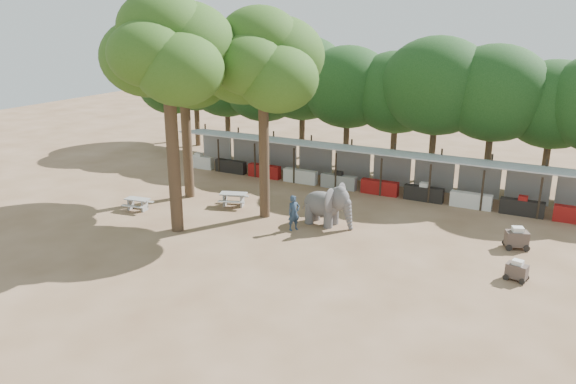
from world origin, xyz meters
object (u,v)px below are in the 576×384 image
at_px(elephant, 328,205).
at_px(cart_front, 517,270).
at_px(yard_tree_back, 262,61).
at_px(yard_tree_left, 183,62).
at_px(handler, 294,213).
at_px(cart_back, 517,238).
at_px(yard_tree_center, 167,50).
at_px(picnic_table_far, 233,198).
at_px(picnic_table_near, 138,203).

height_order(elephant, cart_front, elephant).
bearing_deg(yard_tree_back, cart_front, -8.98).
xyz_separation_m(yard_tree_left, handler, (8.54, -2.31, -7.26)).
relative_size(elephant, cart_back, 2.28).
distance_m(yard_tree_back, cart_back, 15.53).
bearing_deg(yard_tree_center, yard_tree_back, 53.14).
relative_size(handler, cart_front, 1.80).
bearing_deg(yard_tree_left, elephant, -4.61).
relative_size(picnic_table_far, cart_front, 1.86).
bearing_deg(handler, yard_tree_back, 94.56).
bearing_deg(elephant, picnic_table_far, -177.13).
bearing_deg(yard_tree_center, cart_front, 6.31).
distance_m(handler, picnic_table_far, 5.30).
distance_m(picnic_table_far, cart_front, 16.29).
bearing_deg(elephant, picnic_table_near, -159.04).
bearing_deg(cart_back, picnic_table_near, 169.90).
bearing_deg(elephant, yard_tree_back, -171.13).
height_order(yard_tree_center, elephant, yard_tree_center).
xyz_separation_m(yard_tree_center, picnic_table_far, (0.59, 4.52, -8.69)).
height_order(yard_tree_left, elephant, yard_tree_left).
height_order(yard_tree_center, cart_front, yard_tree_center).
bearing_deg(yard_tree_center, elephant, 31.75).
distance_m(yard_tree_left, elephant, 12.10).
height_order(handler, cart_front, handler).
height_order(yard_tree_back, picnic_table_far, yard_tree_back).
bearing_deg(cart_front, picnic_table_far, -177.48).
height_order(yard_tree_left, picnic_table_far, yard_tree_left).
bearing_deg(picnic_table_near, yard_tree_left, 67.82).
bearing_deg(picnic_table_near, yard_tree_back, 13.25).
relative_size(picnic_table_near, cart_front, 1.50).
xyz_separation_m(picnic_table_far, cart_front, (16.07, -2.68, -0.06)).
bearing_deg(cart_back, handler, 172.80).
bearing_deg(picnic_table_near, cart_front, -6.60).
height_order(elephant, handler, elephant).
xyz_separation_m(elephant, cart_front, (9.85, -2.37, -0.69)).
xyz_separation_m(yard_tree_left, picnic_table_far, (3.59, -0.48, -7.68)).
bearing_deg(yard_tree_center, picnic_table_far, 82.63).
bearing_deg(picnic_table_far, handler, -39.46).
xyz_separation_m(handler, cart_back, (10.69, 2.79, -0.40)).
relative_size(elephant, cart_front, 2.89).
xyz_separation_m(yard_tree_back, picnic_table_far, (-2.41, 0.52, -8.03)).
height_order(yard_tree_center, yard_tree_back, yard_tree_center).
bearing_deg(cart_front, yard_tree_center, -161.71).
xyz_separation_m(yard_tree_center, elephant, (6.80, 4.21, -8.06)).
bearing_deg(picnic_table_far, picnic_table_near, -163.55).
bearing_deg(yard_tree_left, yard_tree_back, -9.46).
xyz_separation_m(cart_front, cart_back, (-0.42, 3.63, 0.09)).
relative_size(elephant, picnic_table_near, 1.93).
bearing_deg(cart_back, yard_tree_back, 164.53).
relative_size(picnic_table_far, cart_back, 1.47).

